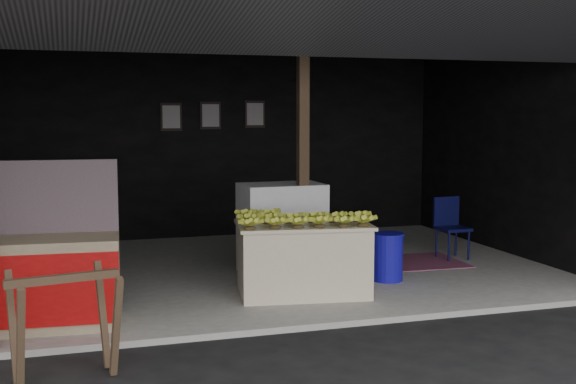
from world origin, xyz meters
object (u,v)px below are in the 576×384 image
object	(u,v)px
neighbor_stall	(37,278)
water_barrel	(387,258)
plastic_chair	(450,222)
banana_table	(303,259)
sawhorse	(64,314)
white_crate	(282,228)

from	to	relation	value
neighbor_stall	water_barrel	distance (m)	3.84
water_barrel	plastic_chair	xyz separation A→B (m)	(1.34, 0.96, 0.21)
banana_table	plastic_chair	world-z (taller)	plastic_chair
sawhorse	banana_table	bearing A→B (deg)	23.83
sawhorse	water_barrel	size ratio (longest dim) A/B	1.62
neighbor_stall	water_barrel	world-z (taller)	neighbor_stall
banana_table	white_crate	bearing A→B (deg)	93.94
white_crate	neighbor_stall	size ratio (longest dim) A/B	0.72
banana_table	neighbor_stall	bearing A→B (deg)	-162.67
banana_table	neighbor_stall	distance (m)	2.68
banana_table	sawhorse	bearing A→B (deg)	-136.34
neighbor_stall	plastic_chair	xyz separation A→B (m)	(5.11, 1.68, 0.02)
neighbor_stall	banana_table	bearing A→B (deg)	13.26
white_crate	sawhorse	distance (m)	3.73
banana_table	neighbor_stall	world-z (taller)	neighbor_stall
banana_table	plastic_chair	bearing A→B (deg)	35.74
white_crate	sawhorse	world-z (taller)	white_crate
water_barrel	plastic_chair	distance (m)	1.66
neighbor_stall	water_barrel	bearing A→B (deg)	15.26
white_crate	plastic_chair	world-z (taller)	white_crate
water_barrel	neighbor_stall	bearing A→B (deg)	-169.12
water_barrel	white_crate	bearing A→B (deg)	144.04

